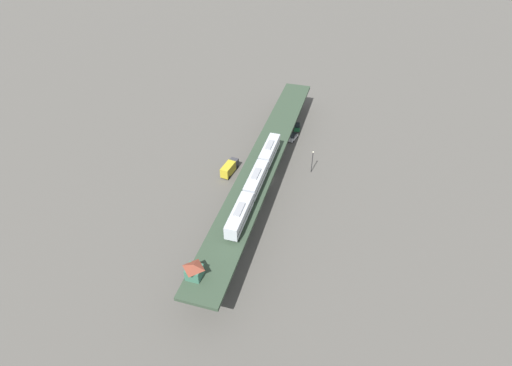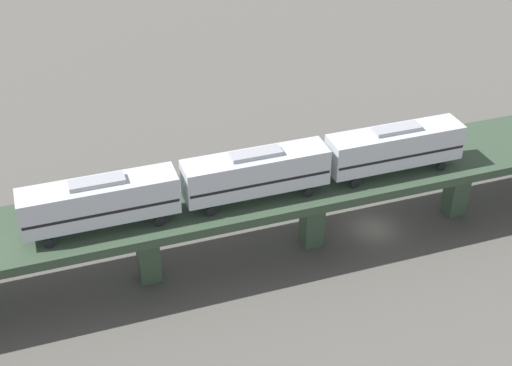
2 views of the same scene
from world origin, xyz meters
TOP-DOWN VIEW (x-y plane):
  - ground_plane at (0.00, 0.00)m, footprint 400.00×400.00m
  - elevated_viaduct at (-0.04, -0.16)m, footprint 30.23×91.33m
  - subway_train at (1.60, 12.31)m, footprint 11.65×36.78m
  - delivery_truck at (9.50, -2.66)m, footprint 4.73×7.52m

SIDE VIEW (x-z plane):
  - ground_plane at x=0.00m, z-range 0.00..0.00m
  - delivery_truck at x=9.50m, z-range 0.16..3.36m
  - elevated_viaduct at x=-0.04m, z-range 2.59..9.78m
  - subway_train at x=1.60m, z-range 7.50..11.95m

